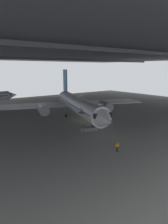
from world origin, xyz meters
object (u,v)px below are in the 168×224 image
object	(u,v)px
boarding_stairs	(90,127)
crew_worker_near_nose	(117,146)
airplane_main	(78,105)
crew_worker_by_stairs	(83,123)

from	to	relation	value
boarding_stairs	crew_worker_near_nose	bearing A→B (deg)	-109.05
airplane_main	crew_worker_by_stairs	size ratio (longest dim) A/B	22.54
boarding_stairs	airplane_main	bearing A→B (deg)	67.12
boarding_stairs	crew_worker_by_stairs	distance (m)	2.55
crew_worker_near_nose	crew_worker_by_stairs	world-z (taller)	crew_worker_by_stairs
crew_worker_near_nose	crew_worker_by_stairs	bearing A→B (deg)	73.20
crew_worker_near_nose	crew_worker_by_stairs	size ratio (longest dim) A/B	0.95
airplane_main	boarding_stairs	distance (m)	11.21
airplane_main	crew_worker_by_stairs	bearing A→B (deg)	-117.92
airplane_main	crew_worker_by_stairs	xyz separation A→B (m)	(-3.96, -7.47, -2.61)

